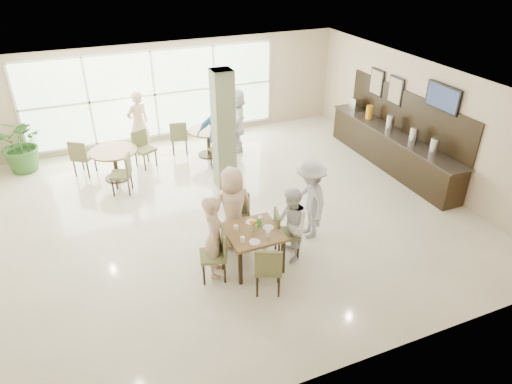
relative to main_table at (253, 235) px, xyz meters
name	(u,v)px	position (x,y,z in m)	size (l,w,h in m)	color
ground	(227,212)	(0.15, 1.90, -0.66)	(10.00, 10.00, 0.00)	beige
room_shell	(224,140)	(0.15, 1.90, 1.05)	(10.00, 10.00, 10.00)	white
window_bank	(155,95)	(-0.35, 6.36, 0.74)	(7.00, 0.04, 7.00)	silver
column	(224,131)	(0.55, 3.10, 0.74)	(0.45, 0.45, 2.80)	#7A7F58
main_table	(253,235)	(0.00, 0.00, 0.00)	(0.96, 0.96, 0.75)	brown
round_table_left	(114,157)	(-1.83, 4.46, -0.08)	(1.14, 1.14, 0.75)	brown
round_table_right	(208,136)	(0.70, 4.88, -0.09)	(1.06, 1.06, 0.75)	brown
chairs_main_table	(252,243)	(-0.01, 0.02, -0.18)	(2.02, 2.10, 0.95)	brown
chairs_table_left	(117,160)	(-1.78, 4.50, -0.18)	(2.11, 1.91, 0.95)	brown
chairs_table_right	(209,138)	(0.73, 4.93, -0.18)	(1.99, 1.84, 0.95)	brown
tabletop_clutter	(254,228)	(0.02, -0.01, 0.15)	(0.72, 0.80, 0.21)	white
buffet_counter	(392,147)	(4.84, 2.40, -0.10)	(0.64, 4.70, 1.95)	black
wall_tv	(443,98)	(5.08, 1.30, 1.49)	(0.06, 1.00, 0.58)	black
framed_art_a	(396,91)	(5.09, 2.90, 1.19)	(0.05, 0.55, 0.70)	black
framed_art_b	(377,82)	(5.09, 3.70, 1.19)	(0.05, 0.55, 0.70)	black
potted_plant	(22,144)	(-3.88, 5.80, 0.07)	(1.31, 1.31, 1.45)	#356729
teen_left	(214,237)	(-0.70, 0.06, 0.13)	(0.57, 0.37, 1.57)	#CCAA88
teen_far	(233,208)	(-0.11, 0.75, 0.17)	(0.81, 0.44, 1.65)	#CCAA88
teen_right	(291,225)	(0.72, -0.06, 0.07)	(0.71, 0.55, 1.45)	white
teen_standing	(310,199)	(1.39, 0.48, 0.17)	(1.06, 0.61, 1.65)	#A9A8AB
adult_a	(217,135)	(0.71, 4.11, 0.22)	(1.03, 0.59, 1.76)	#3E7EBB
adult_b	(236,120)	(1.53, 4.94, 0.22)	(1.62, 0.70, 1.75)	white
adult_standing	(139,123)	(-0.98, 5.71, 0.22)	(0.64, 0.42, 1.76)	#CCAA88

